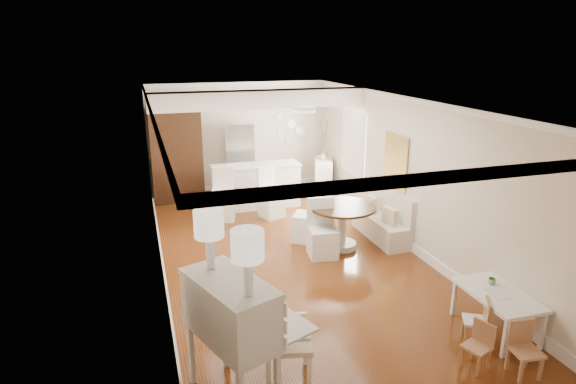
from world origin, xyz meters
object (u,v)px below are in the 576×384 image
kids_table (496,312)px  fridge (254,159)px  slip_chair_near (323,229)px  sideboard (323,177)px  slip_chair_far (308,215)px  bar_stool_left (223,195)px  bar_stool_right (271,193)px  pantry_cabinet (176,155)px  breakfast_counter (256,186)px  secretary_bureau (231,341)px  kids_chair_a (477,346)px  dining_table (342,227)px  kids_chair_b (475,320)px  gustavian_armchair (288,340)px  kids_chair_c (526,350)px

kids_table → fridge: fridge is taller
kids_table → fridge: bearing=102.8°
slip_chair_near → sideboard: (1.40, 3.51, -0.06)m
slip_chair_far → bar_stool_left: 2.13m
bar_stool_left → fridge: (1.09, 1.69, 0.33)m
bar_stool_right → pantry_cabinet: pantry_cabinet is taller
slip_chair_near → breakfast_counter: size_ratio=0.51×
secretary_bureau → bar_stool_right: secretary_bureau is taller
fridge → sideboard: size_ratio=1.88×
breakfast_counter → kids_table: bearing=-73.2°
pantry_cabinet → secretary_bureau: bearing=-90.8°
secretary_bureau → kids_table: secretary_bureau is taller
bar_stool_left → bar_stool_right: (1.04, -0.14, -0.01)m
secretary_bureau → sideboard: (3.67, 6.65, -0.26)m
bar_stool_left → secretary_bureau: bearing=-84.4°
secretary_bureau → slip_chair_near: bearing=33.2°
kids_table → kids_chair_a: kids_chair_a is taller
kids_table → bar_stool_right: (-1.65, 5.20, 0.28)m
fridge → sideboard: 1.83m
sideboard → pantry_cabinet: bearing=-168.6°
slip_chair_near → pantry_cabinet: (-2.18, 4.13, 0.63)m
dining_table → slip_chair_near: 0.54m
kids_chair_b → breakfast_counter: (-1.39, 6.09, 0.21)m
gustavian_armchair → sideboard: 7.17m
fridge → sideboard: (1.67, -0.59, -0.44)m
slip_chair_far → kids_chair_b: bearing=46.7°
sideboard → kids_chair_c: bearing=-71.7°
breakfast_counter → kids_chair_b: bearing=-77.2°
kids_chair_a → kids_chair_c: size_ratio=0.88×
kids_table → bar_stool_right: bearing=107.6°
kids_table → kids_chair_c: (-0.30, -0.85, 0.05)m
kids_chair_c → breakfast_counter: bearing=109.6°
secretary_bureau → bar_stool_left: bearing=59.8°
secretary_bureau → pantry_cabinet: (0.10, 7.27, 0.44)m
slip_chair_far → breakfast_counter: 2.32m
dining_table → bar_stool_left: 2.86m
gustavian_armchair → kids_chair_a: (2.18, -0.50, -0.21)m
secretary_bureau → kids_chair_c: (3.30, -0.64, -0.38)m
secretary_bureau → kids_chair_a: (2.85, -0.36, -0.42)m
kids_chair_c → sideboard: 7.30m
gustavian_armchair → slip_chair_near: 3.41m
slip_chair_near → secretary_bureau: bearing=-117.9°
bar_stool_right → sideboard: size_ratio=1.17×
dining_table → bar_stool_right: 2.20m
kids_table → breakfast_counter: (-1.80, 5.98, 0.23)m
fridge → pantry_cabinet: bearing=179.1°
slip_chair_far → bar_stool_right: size_ratio=0.95×
pantry_cabinet → fridge: 1.92m
dining_table → slip_chair_near: bearing=-154.2°
gustavian_armchair → sideboard: bearing=-10.8°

